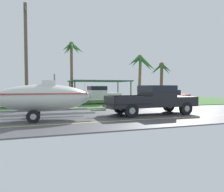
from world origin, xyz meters
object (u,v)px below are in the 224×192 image
at_px(palm_tree_near_right, 72,55).
at_px(utility_pole, 26,55).
at_px(parked_pickup_background, 97,94).
at_px(parked_sedan_near, 30,99).
at_px(parked_sedan_far, 168,96).
at_px(palm_tree_mid, 141,65).
at_px(pickup_truck_towing, 156,98).
at_px(carport_awning, 99,81).
at_px(palm_tree_near_left, 162,73).
at_px(boat_on_trailer, 44,98).

bearing_deg(palm_tree_near_right, utility_pole, -116.85).
xyz_separation_m(parked_pickup_background, parked_sedan_near, (-6.14, -1.22, -0.35)).
bearing_deg(parked_pickup_background, parked_sedan_near, -168.79).
xyz_separation_m(parked_sedan_far, palm_tree_mid, (-3.73, -0.70, 3.27)).
bearing_deg(utility_pole, palm_tree_near_right, 63.15).
relative_size(palm_tree_near_right, utility_pole, 0.92).
bearing_deg(parked_sedan_far, palm_tree_mid, -169.39).
relative_size(pickup_truck_towing, carport_awning, 0.81).
distance_m(parked_sedan_far, palm_tree_near_left, 6.24).
distance_m(parked_sedan_far, carport_awning, 8.55).
bearing_deg(parked_pickup_background, parked_sedan_far, 0.93).
distance_m(parked_pickup_background, parked_sedan_far, 8.26).
bearing_deg(boat_on_trailer, palm_tree_near_right, 76.09).
xyz_separation_m(boat_on_trailer, palm_tree_mid, (9.59, 7.84, 2.78)).
bearing_deg(parked_sedan_far, palm_tree_near_right, 151.22).
bearing_deg(pickup_truck_towing, carport_awning, 90.31).
bearing_deg(parked_pickup_background, palm_tree_mid, -7.13).
xyz_separation_m(carport_awning, palm_tree_mid, (2.85, -5.88, 1.55)).
bearing_deg(boat_on_trailer, palm_tree_mid, 39.27).
distance_m(palm_tree_near_right, palm_tree_mid, 8.80).
bearing_deg(palm_tree_mid, palm_tree_near_left, 43.15).
distance_m(parked_sedan_near, parked_sedan_far, 14.45).
xyz_separation_m(parked_sedan_near, carport_awning, (7.81, 6.53, 1.72)).
relative_size(carport_awning, palm_tree_near_left, 1.42).
height_order(parked_pickup_background, utility_pole, utility_pole).
height_order(parked_pickup_background, palm_tree_mid, palm_tree_mid).
distance_m(pickup_truck_towing, parked_sedan_near, 10.67).
xyz_separation_m(boat_on_trailer, palm_tree_near_left, (15.63, 13.50, 2.50)).
height_order(carport_awning, palm_tree_mid, palm_tree_mid).
bearing_deg(parked_sedan_far, utility_pole, -165.81).
height_order(parked_pickup_background, parked_sedan_far, parked_pickup_background).
xyz_separation_m(parked_sedan_near, palm_tree_near_right, (4.53, 6.77, 4.84)).
relative_size(boat_on_trailer, palm_tree_near_left, 1.22).
relative_size(parked_sedan_near, utility_pole, 0.57).
relative_size(parked_sedan_near, palm_tree_near_right, 0.62).
height_order(boat_on_trailer, palm_tree_mid, palm_tree_mid).
distance_m(pickup_truck_towing, utility_pole, 9.81).
height_order(palm_tree_mid, utility_pole, utility_pole).
height_order(parked_pickup_background, parked_sedan_near, parked_pickup_background).
bearing_deg(parked_sedan_far, carport_awning, 141.77).
height_order(boat_on_trailer, parked_pickup_background, boat_on_trailer).
bearing_deg(parked_pickup_background, palm_tree_near_right, 106.20).
height_order(pickup_truck_towing, palm_tree_near_left, palm_tree_near_left).
bearing_deg(utility_pole, boat_on_trailer, -76.90).
distance_m(boat_on_trailer, palm_tree_near_right, 15.02).
bearing_deg(palm_tree_mid, boat_on_trailer, -140.73).
height_order(boat_on_trailer, palm_tree_near_left, palm_tree_near_left).
height_order(carport_awning, utility_pole, utility_pole).
relative_size(parked_pickup_background, palm_tree_mid, 1.08).
relative_size(boat_on_trailer, parked_pickup_background, 1.14).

